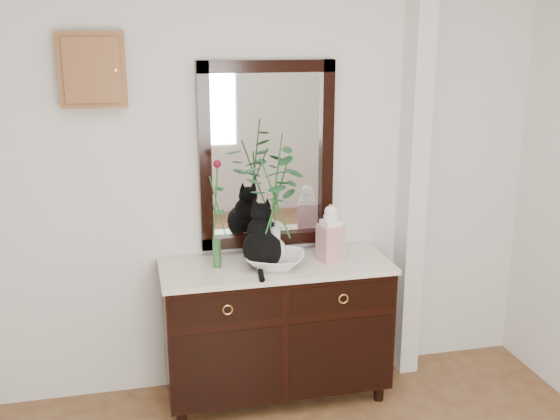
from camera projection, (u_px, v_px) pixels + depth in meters
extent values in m
cube|color=silver|center=(250.00, 171.00, 3.85)|extent=(3.60, 0.04, 2.70)
cube|color=silver|center=(413.00, 166.00, 4.00)|extent=(0.12, 0.20, 2.70)
cube|color=black|center=(276.00, 326.00, 3.88)|extent=(1.30, 0.50, 0.82)
cube|color=beige|center=(276.00, 266.00, 3.78)|extent=(1.33, 0.52, 0.03)
cube|color=black|center=(267.00, 156.00, 3.84)|extent=(0.80, 0.06, 1.10)
cube|color=white|center=(267.00, 155.00, 3.85)|extent=(0.66, 0.01, 0.96)
cube|color=brown|center=(93.00, 70.00, 3.47)|extent=(0.35, 0.10, 0.40)
imported|color=white|center=(275.00, 260.00, 3.71)|extent=(0.43, 0.43, 0.08)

